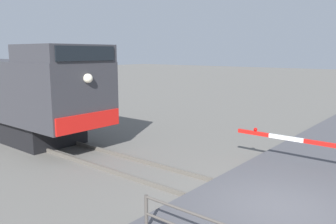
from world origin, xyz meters
name	(u,v)px	position (x,y,z in m)	size (l,w,h in m)	color
ground_plane	(280,214)	(0.00, 0.00, 0.00)	(160.00, 160.00, 0.00)	#605E59
rail_track_left	(268,222)	(-0.72, 0.00, 0.07)	(0.08, 80.00, 0.15)	#59544C
rail_track_right	(290,202)	(0.72, 0.00, 0.07)	(0.08, 80.00, 0.15)	#59544C
road_surface	(280,211)	(0.00, 0.00, 0.08)	(36.00, 4.73, 0.15)	#47474C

